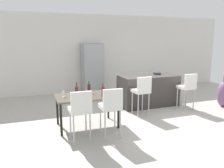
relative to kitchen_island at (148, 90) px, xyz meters
The scene contains 16 objects.
ground_plane 0.89m from the kitchen_island, 116.59° to the right, with size 10.00×10.00×0.00m, color #ADA89E.
back_wall 2.68m from the kitchen_island, 97.89° to the left, with size 10.00×0.12×2.90m, color silver.
kitchen_island is the anchor object (origin of this frame).
bar_chair_left 1.04m from the kitchen_island, 127.84° to the right, with size 0.43×0.43×1.05m.
bar_chair_middle 1.17m from the kitchen_island, 44.40° to the right, with size 0.42×0.42×1.05m.
dining_table 2.42m from the kitchen_island, 153.79° to the right, with size 1.39×0.83×0.74m.
dining_chair_near 3.09m from the kitchen_island, 143.36° to the right, with size 0.41×0.41×1.05m.
dining_chair_far 2.62m from the kitchen_island, 135.13° to the right, with size 0.40×0.40×1.05m.
wine_bottle_right 2.30m from the kitchen_island, 144.64° to the right, with size 0.07×0.07×0.30m.
wine_bottle_inner 2.24m from the kitchen_island, 157.93° to the right, with size 0.07×0.07×0.28m.
wine_bottle_near 2.69m from the kitchen_island, 154.47° to the right, with size 0.07×0.07×0.33m.
wine_glass_left 2.90m from the kitchen_island, 159.02° to the right, with size 0.07×0.07×0.17m.
refrigerator 2.41m from the kitchen_island, 120.92° to the left, with size 0.72×0.68×1.84m, color #939699.
fruit_bowl 0.61m from the kitchen_island, 14.70° to the left, with size 0.24×0.24×0.07m, color #333338.
floor_vase 2.25m from the kitchen_island, 23.92° to the right, with size 0.40×0.40×0.96m.
potted_plant 2.65m from the kitchen_island, 49.59° to the left, with size 0.33×0.33×0.53m.
Camera 1 is at (-2.94, -5.22, 2.00)m, focal length 35.92 mm.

